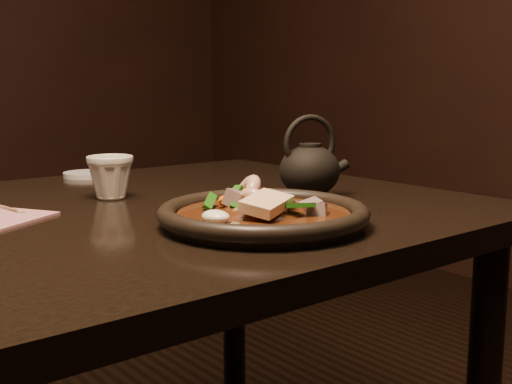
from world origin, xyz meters
TOP-DOWN VIEW (x-y plane):
  - plate at (0.32, -0.24)m, footprint 0.31×0.31m
  - stirfry at (0.32, -0.24)m, footprint 0.19×0.20m
  - saucer_right at (0.33, 0.40)m, footprint 0.11×0.11m
  - tea_cup at (0.25, 0.11)m, footprint 0.09×0.08m
  - teapot at (0.53, -0.11)m, footprint 0.13×0.11m

SIDE VIEW (x-z plane):
  - saucer_right at x=0.33m, z-range 0.75..0.76m
  - plate at x=0.32m, z-range 0.75..0.78m
  - stirfry at x=0.32m, z-range 0.74..0.81m
  - tea_cup at x=0.25m, z-range 0.75..0.83m
  - teapot at x=0.53m, z-range 0.73..0.88m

